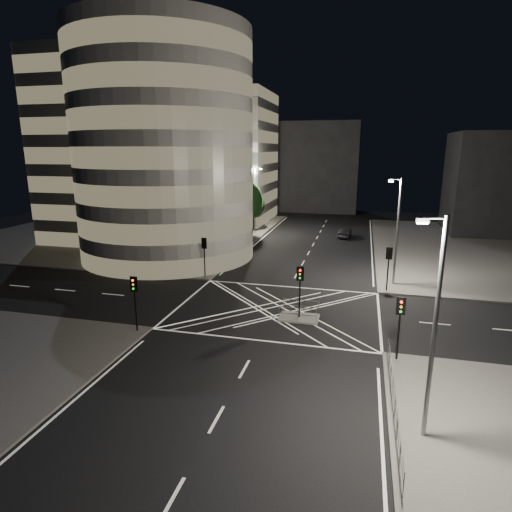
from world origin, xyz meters
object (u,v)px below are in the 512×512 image
(central_island, at_px, (299,318))
(street_lamp_left_far, at_px, (255,198))
(traffic_signal_fl, at_px, (204,250))
(traffic_signal_fr, at_px, (389,261))
(street_lamp_right_far, at_px, (397,228))
(street_lamp_right_near, at_px, (434,323))
(street_lamp_left_near, at_px, (215,216))
(traffic_signal_nr, at_px, (400,317))
(traffic_signal_island, at_px, (300,282))
(sedan, at_px, (345,233))
(traffic_signal_nl, at_px, (135,293))

(central_island, relative_size, street_lamp_left_far, 0.30)
(traffic_signal_fl, bearing_deg, traffic_signal_fr, 0.00)
(street_lamp_right_far, distance_m, street_lamp_right_near, 23.00)
(traffic_signal_fr, relative_size, street_lamp_left_near, 0.40)
(street_lamp_left_near, distance_m, street_lamp_right_far, 19.11)
(traffic_signal_nr, bearing_deg, street_lamp_right_far, 87.70)
(traffic_signal_island, height_order, street_lamp_right_far, street_lamp_right_far)
(traffic_signal_fl, bearing_deg, street_lamp_left_far, 91.57)
(traffic_signal_nr, relative_size, street_lamp_left_far, 0.40)
(street_lamp_right_far, relative_size, sedan, 2.35)
(street_lamp_left_near, height_order, street_lamp_right_near, same)
(central_island, bearing_deg, street_lamp_right_near, -59.25)
(traffic_signal_nr, bearing_deg, central_island, 142.07)
(traffic_signal_nr, relative_size, street_lamp_left_near, 0.40)
(traffic_signal_fl, xyz_separation_m, traffic_signal_nl, (0.00, -13.60, 0.00))
(street_lamp_right_far, bearing_deg, street_lamp_right_near, -90.00)
(central_island, distance_m, street_lamp_left_far, 33.95)
(traffic_signal_nr, distance_m, traffic_signal_island, 8.62)
(central_island, distance_m, sedan, 32.54)
(street_lamp_left_far, xyz_separation_m, street_lamp_right_near, (18.87, -44.00, 0.00))
(street_lamp_right_near, bearing_deg, traffic_signal_island, 120.75)
(central_island, xyz_separation_m, traffic_signal_fl, (-10.80, 8.30, 2.84))
(traffic_signal_island, xyz_separation_m, street_lamp_right_near, (7.44, -12.50, 2.63))
(central_island, height_order, traffic_signal_fr, traffic_signal_fr)
(central_island, xyz_separation_m, street_lamp_right_far, (7.44, 10.50, 5.47))
(street_lamp_left_near, bearing_deg, central_island, -49.73)
(street_lamp_left_far, bearing_deg, sedan, 4.16)
(traffic_signal_fl, bearing_deg, traffic_signal_nr, -37.69)
(traffic_signal_fl, bearing_deg, sedan, 62.20)
(street_lamp_left_far, xyz_separation_m, sedan, (13.38, 0.97, -4.84))
(sedan, bearing_deg, traffic_signal_nr, 103.06)
(central_island, xyz_separation_m, traffic_signal_island, (0.00, 0.00, 2.84))
(traffic_signal_nl, relative_size, traffic_signal_island, 1.00)
(street_lamp_left_far, relative_size, street_lamp_right_near, 1.00)
(street_lamp_left_far, relative_size, sedan, 2.35)
(traffic_signal_nl, height_order, street_lamp_right_far, street_lamp_right_far)
(traffic_signal_nl, bearing_deg, traffic_signal_island, 26.14)
(sedan, bearing_deg, traffic_signal_island, 92.31)
(traffic_signal_nl, relative_size, street_lamp_right_near, 0.40)
(traffic_signal_fl, height_order, street_lamp_right_far, street_lamp_right_far)
(central_island, distance_m, traffic_signal_fl, 13.91)
(traffic_signal_nl, xyz_separation_m, traffic_signal_island, (10.80, 5.30, 0.00))
(street_lamp_right_far, bearing_deg, street_lamp_left_far, 131.94)
(traffic_signal_island, bearing_deg, street_lamp_left_far, 109.95)
(traffic_signal_fl, distance_m, street_lamp_left_near, 5.86)
(central_island, distance_m, traffic_signal_nl, 12.36)
(traffic_signal_fr, height_order, street_lamp_right_near, street_lamp_right_near)
(traffic_signal_fl, height_order, traffic_signal_nr, same)
(traffic_signal_fr, bearing_deg, traffic_signal_nl, -142.31)
(traffic_signal_island, bearing_deg, traffic_signal_fr, 50.67)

